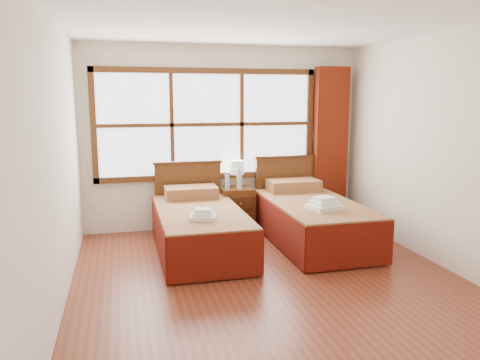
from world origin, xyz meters
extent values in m
plane|color=brown|center=(0.00, 0.00, 0.00)|extent=(4.50, 4.50, 0.00)
plane|color=white|center=(0.00, 0.00, 2.60)|extent=(4.50, 4.50, 0.00)
plane|color=silver|center=(0.00, 2.25, 1.30)|extent=(4.00, 0.00, 4.00)
plane|color=silver|center=(-2.00, 0.00, 1.30)|extent=(0.00, 4.50, 4.50)
plane|color=silver|center=(2.00, 0.00, 1.30)|extent=(0.00, 4.50, 4.50)
cube|color=white|center=(-0.25, 2.22, 1.50)|extent=(3.00, 0.02, 1.40)
cube|color=#4E2A11|center=(-0.25, 2.20, 0.76)|extent=(3.16, 0.06, 0.08)
cube|color=#4E2A11|center=(-0.25, 2.20, 2.24)|extent=(3.16, 0.06, 0.08)
cube|color=#4E2A11|center=(-1.79, 2.20, 1.50)|extent=(0.08, 0.06, 1.56)
cube|color=#4E2A11|center=(1.29, 2.20, 1.50)|extent=(0.08, 0.06, 1.56)
cube|color=#4E2A11|center=(-0.75, 2.20, 1.50)|extent=(0.05, 0.05, 1.40)
cube|color=#4E2A11|center=(0.25, 2.20, 1.50)|extent=(0.05, 0.05, 1.40)
cube|color=#4E2A11|center=(-0.25, 2.20, 1.50)|extent=(3.00, 0.05, 0.05)
cube|color=maroon|center=(1.60, 2.11, 1.17)|extent=(0.50, 0.16, 2.30)
cube|color=#40200D|center=(-0.55, 1.13, 0.15)|extent=(0.89, 1.78, 0.29)
cube|color=#601F0D|center=(-0.55, 1.13, 0.41)|extent=(1.00, 1.97, 0.24)
cube|color=#5F130A|center=(-1.05, 1.13, 0.27)|extent=(0.03, 1.97, 0.49)
cube|color=#5F130A|center=(-0.05, 1.13, 0.27)|extent=(0.03, 1.97, 0.49)
cube|color=#5F130A|center=(-0.55, 0.15, 0.27)|extent=(1.00, 0.03, 0.49)
cube|color=#601F0D|center=(-0.55, 1.85, 0.61)|extent=(0.70, 0.41, 0.15)
cube|color=#4E2A11|center=(-0.55, 2.14, 0.48)|extent=(0.93, 0.06, 0.97)
cube|color=#40200D|center=(-0.55, 2.14, 0.98)|extent=(0.97, 0.08, 0.04)
cube|color=#40200D|center=(0.93, 1.13, 0.15)|extent=(0.92, 1.85, 0.30)
cube|color=#601F0D|center=(0.93, 1.13, 0.43)|extent=(1.03, 2.05, 0.25)
cube|color=#5F130A|center=(0.42, 1.13, 0.28)|extent=(0.03, 2.05, 0.51)
cube|color=#5F130A|center=(1.45, 1.13, 0.28)|extent=(0.03, 2.05, 0.51)
cube|color=#5F130A|center=(0.93, 0.11, 0.28)|extent=(1.03, 0.03, 0.51)
cube|color=#601F0D|center=(0.93, 1.87, 0.63)|extent=(0.72, 0.42, 0.16)
cube|color=#4E2A11|center=(0.93, 2.14, 0.50)|extent=(0.96, 0.06, 1.00)
cube|color=#40200D|center=(0.93, 2.14, 1.01)|extent=(1.00, 0.08, 0.04)
cube|color=#4E2A11|center=(0.13, 2.00, 0.30)|extent=(0.46, 0.41, 0.61)
cube|color=#40200D|center=(0.13, 1.78, 0.18)|extent=(0.40, 0.02, 0.18)
cube|color=#40200D|center=(0.13, 1.78, 0.43)|extent=(0.40, 0.02, 0.18)
sphere|color=olive|center=(0.13, 1.77, 0.18)|extent=(0.03, 0.03, 0.03)
sphere|color=olive|center=(0.13, 1.77, 0.43)|extent=(0.03, 0.03, 0.03)
cube|color=white|center=(-0.59, 0.69, 0.55)|extent=(0.34, 0.32, 0.04)
cube|color=white|center=(-0.59, 0.69, 0.60)|extent=(0.26, 0.24, 0.04)
cube|color=white|center=(-0.59, 0.69, 0.63)|extent=(0.21, 0.20, 0.04)
cube|color=white|center=(0.89, 0.72, 0.58)|extent=(0.42, 0.39, 0.06)
cube|color=white|center=(0.89, 0.72, 0.63)|extent=(0.32, 0.29, 0.05)
cube|color=white|center=(0.89, 0.72, 0.68)|extent=(0.26, 0.24, 0.04)
cylinder|color=gold|center=(0.14, 2.07, 0.62)|extent=(0.12, 0.12, 0.02)
cylinder|color=gold|center=(0.14, 2.07, 0.71)|extent=(0.03, 0.03, 0.16)
cylinder|color=white|center=(0.14, 2.07, 0.89)|extent=(0.20, 0.20, 0.20)
cylinder|color=#A6BDD5|center=(-0.03, 1.92, 0.71)|extent=(0.06, 0.06, 0.21)
cylinder|color=blue|center=(-0.03, 1.92, 0.83)|extent=(0.03, 0.03, 0.03)
cylinder|color=#A6BDD5|center=(0.14, 1.90, 0.73)|extent=(0.07, 0.07, 0.24)
cylinder|color=blue|center=(0.14, 1.90, 0.86)|extent=(0.03, 0.03, 0.03)
camera|label=1|loc=(-1.44, -4.34, 1.87)|focal=35.00mm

